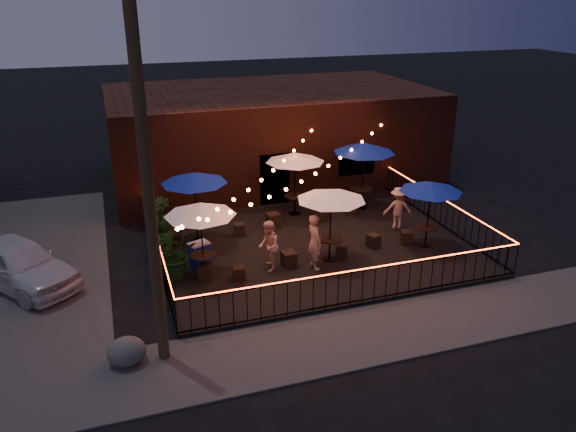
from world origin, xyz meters
name	(u,v)px	position (x,y,z in m)	size (l,w,h in m)	color
ground	(333,275)	(0.00, 0.00, 0.00)	(110.00, 110.00, 0.00)	black
patio	(310,246)	(0.00, 2.00, 0.07)	(10.00, 8.00, 0.15)	black
sidewalk	(383,331)	(0.00, -3.25, 0.03)	(18.00, 2.50, 0.05)	#43413E
brick_building	(270,134)	(1.00, 9.99, 2.00)	(14.00, 8.00, 4.00)	#39180F
utility_pole	(149,200)	(-5.40, -2.60, 4.00)	(0.26, 0.26, 8.00)	#3C2C18
fence_front	(363,286)	(0.00, -2.00, 0.66)	(10.00, 0.04, 1.04)	black
fence_left	(158,250)	(-5.00, 2.00, 0.66)	(0.04, 8.00, 1.04)	black
fence_right	(441,212)	(5.00, 2.00, 0.66)	(0.04, 8.00, 1.04)	black
festoon_lights	(284,183)	(-1.01, 1.70, 2.52)	(10.02, 8.72, 1.32)	#F55C1F
cafe_table_0	(200,211)	(-3.80, 0.87, 2.24)	(2.41, 2.41, 2.29)	black
cafe_table_1	(194,179)	(-3.53, 3.46, 2.36)	(2.76, 2.76, 2.42)	black
cafe_table_2	(331,196)	(0.16, 0.72, 2.30)	(2.37, 2.37, 2.35)	black
cafe_table_3	(295,158)	(0.39, 4.74, 2.35)	(2.52, 2.52, 2.40)	black
cafe_table_4	(431,187)	(3.58, 0.66, 2.21)	(2.67, 2.67, 2.25)	black
cafe_table_5	(364,149)	(3.08, 4.56, 2.52)	(2.68, 2.68, 2.60)	black
bistro_chair_0	(205,272)	(-3.80, 0.71, 0.37)	(0.38, 0.38, 0.45)	black
bistro_chair_1	(239,273)	(-2.87, 0.35, 0.35)	(0.34, 0.34, 0.40)	black
bistro_chair_2	(174,239)	(-4.34, 3.35, 0.38)	(0.39, 0.39, 0.47)	black
bistro_chair_3	(239,229)	(-2.08, 3.46, 0.36)	(0.36, 0.36, 0.43)	black
bistro_chair_4	(289,259)	(-1.21, 0.67, 0.39)	(0.41, 0.41, 0.49)	black
bistro_chair_5	(341,251)	(0.59, 0.78, 0.36)	(0.35, 0.35, 0.42)	black
bistro_chair_6	(273,220)	(-0.76, 3.81, 0.41)	(0.43, 0.43, 0.51)	black
bistro_chair_7	(318,215)	(0.98, 3.83, 0.39)	(0.40, 0.40, 0.48)	black
bistro_chair_8	(373,241)	(1.91, 1.16, 0.36)	(0.36, 0.36, 0.42)	black
bistro_chair_9	(407,237)	(3.08, 1.02, 0.38)	(0.38, 0.38, 0.45)	black
bistro_chair_10	(350,207)	(2.40, 4.09, 0.40)	(0.43, 0.43, 0.51)	black
bistro_chair_11	(399,204)	(4.38, 3.91, 0.38)	(0.39, 0.39, 0.46)	black
patron_a	(315,242)	(-0.50, 0.35, 1.03)	(0.64, 0.42, 1.76)	tan
patron_b	(269,246)	(-1.85, 0.68, 0.94)	(0.76, 0.60, 1.57)	tan
patron_c	(398,208)	(3.40, 2.31, 0.91)	(0.98, 0.57, 1.52)	tan
potted_shrub_a	(174,253)	(-4.60, 1.13, 0.91)	(1.36, 1.18, 1.51)	#183E0B
potted_shrub_b	(167,234)	(-4.60, 2.92, 0.79)	(0.70, 0.56, 1.27)	#0C350C
potted_shrub_c	(160,215)	(-4.60, 4.72, 0.75)	(0.68, 0.68, 1.21)	#0C390E
cooler	(200,254)	(-3.80, 1.56, 0.55)	(0.71, 0.62, 0.79)	#0921B4
boulder	(127,352)	(-6.24, -2.56, 0.35)	(0.89, 0.76, 0.70)	#4B4C46
car_white	(18,263)	(-8.95, 2.31, 0.71)	(1.68, 4.17, 1.42)	silver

